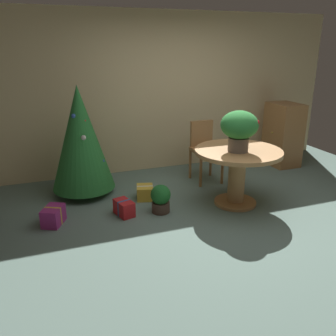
{
  "coord_description": "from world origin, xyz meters",
  "views": [
    {
      "loc": [
        -2.16,
        -3.57,
        2.06
      ],
      "look_at": [
        -0.81,
        0.09,
        0.72
      ],
      "focal_mm": 38.39,
      "sensor_mm": 36.0,
      "label": 1
    }
  ],
  "objects": [
    {
      "name": "potted_plant",
      "position": [
        -0.78,
        0.45,
        0.19
      ],
      "size": [
        0.26,
        0.26,
        0.37
      ],
      "color": "#4C382D",
      "rests_on": "ground_plane"
    },
    {
      "name": "gift_box_purple",
      "position": [
        -2.11,
        0.57,
        0.11
      ],
      "size": [
        0.32,
        0.37,
        0.22
      ],
      "color": "#9E287A",
      "rests_on": "ground_plane"
    },
    {
      "name": "round_dining_table",
      "position": [
        0.26,
        0.34,
        0.55
      ],
      "size": [
        1.15,
        1.15,
        0.77
      ],
      "color": "#B27F4C",
      "rests_on": "ground_plane"
    },
    {
      "name": "holiday_tree",
      "position": [
        -1.63,
        1.41,
        0.83
      ],
      "size": [
        0.89,
        0.89,
        1.57
      ],
      "color": "brown",
      "rests_on": "ground_plane"
    },
    {
      "name": "back_wall_panel",
      "position": [
        0.0,
        2.2,
        1.3
      ],
      "size": [
        6.0,
        0.1,
        2.6
      ],
      "primitive_type": "cube",
      "color": "beige",
      "rests_on": "ground_plane"
    },
    {
      "name": "ground_plane",
      "position": [
        0.0,
        0.0,
        0.0
      ],
      "size": [
        6.6,
        6.6,
        0.0
      ],
      "primitive_type": "plane",
      "color": "slate"
    },
    {
      "name": "wooden_chair_far",
      "position": [
        0.26,
        1.34,
        0.54
      ],
      "size": [
        0.41,
        0.45,
        0.94
      ],
      "color": "#9E6B3D",
      "rests_on": "ground_plane"
    },
    {
      "name": "wooden_cabinet",
      "position": [
        1.91,
        1.57,
        0.55
      ],
      "size": [
        0.48,
        0.62,
        1.11
      ],
      "color": "#9E6B3D",
      "rests_on": "ground_plane"
    },
    {
      "name": "flower_vase",
      "position": [
        0.21,
        0.28,
        1.08
      ],
      "size": [
        0.48,
        0.48,
        0.52
      ],
      "color": "#665B51",
      "rests_on": "round_dining_table"
    },
    {
      "name": "gift_box_gold",
      "position": [
        -0.85,
        0.92,
        0.09
      ],
      "size": [
        0.29,
        0.31,
        0.19
      ],
      "color": "gold",
      "rests_on": "ground_plane"
    },
    {
      "name": "gift_box_red",
      "position": [
        -1.25,
        0.52,
        0.1
      ],
      "size": [
        0.24,
        0.32,
        0.2
      ],
      "color": "red",
      "rests_on": "ground_plane"
    }
  ]
}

